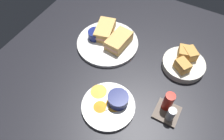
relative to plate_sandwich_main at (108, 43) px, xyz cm
name	(u,v)px	position (x,y,z in cm)	size (l,w,h in cm)	color
ground_plane	(125,67)	(7.09, 12.99, -2.30)	(110.00, 110.00, 3.00)	black
plate_sandwich_main	(108,43)	(0.00, 0.00, 0.00)	(28.64, 28.64, 1.60)	silver
sandwich_half_near	(119,41)	(-1.17, 5.31, 3.20)	(13.88, 8.83, 4.80)	tan
sandwich_half_far	(105,30)	(-4.02, -3.67, 3.20)	(14.59, 10.61, 4.80)	tan
ramekin_dark_sauce	(95,34)	(0.39, -6.43, 2.91)	(6.51, 6.51, 3.93)	navy
spoon_by_dark_ramekin	(105,41)	(0.09, -1.12, 1.16)	(2.37, 9.92, 0.80)	silver
plate_chips_companion	(108,106)	(28.12, 16.35, 0.00)	(20.41, 20.41, 1.60)	silver
ramekin_light_gravy	(118,99)	(25.06, 18.90, 2.87)	(7.89, 7.89, 3.84)	#0C144C
spoon_by_gravy_ramekin	(111,94)	(23.77, 15.17, 1.16)	(9.90, 4.03, 0.80)	silver
plantain_chip_scatter	(106,101)	(26.98, 14.79, 1.10)	(12.55, 16.36, 0.60)	gold
bread_basket_rear	(184,63)	(-4.67, 35.05, 1.63)	(18.13, 18.13, 7.42)	silver
condiment_caddy	(168,108)	(19.22, 36.58, 2.61)	(9.00, 9.00, 9.50)	brown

